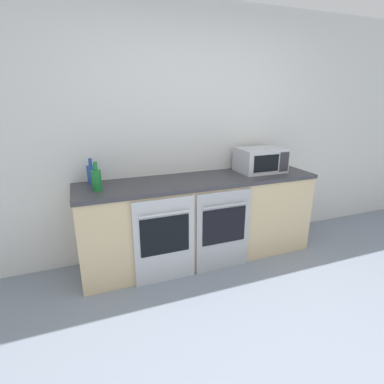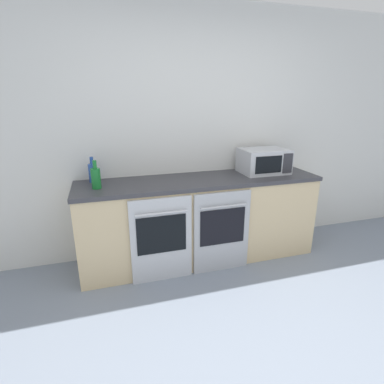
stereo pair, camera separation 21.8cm
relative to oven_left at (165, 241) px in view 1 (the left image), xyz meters
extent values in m
plane|color=gray|center=(0.48, -1.30, -0.42)|extent=(16.00, 16.00, 0.00)
cube|color=silver|center=(0.48, 0.64, 0.88)|extent=(10.00, 0.06, 2.60)
cube|color=#D1B789|center=(0.48, 0.31, 0.00)|extent=(2.46, 0.59, 0.85)
cube|color=#38383D|center=(0.48, 0.31, 0.45)|extent=(2.48, 0.62, 0.04)
cube|color=#B7BABF|center=(0.00, 0.00, -0.01)|extent=(0.57, 0.03, 0.83)
cube|color=black|center=(0.00, -0.02, 0.06)|extent=(0.46, 0.01, 0.37)
cylinder|color=#B7BABF|center=(0.00, -0.04, 0.28)|extent=(0.47, 0.02, 0.02)
cube|color=#A8AAAF|center=(0.60, 0.00, -0.01)|extent=(0.57, 0.03, 0.83)
cube|color=black|center=(0.60, -0.02, 0.06)|extent=(0.46, 0.01, 0.37)
cylinder|color=#A8AAAF|center=(0.60, -0.04, 0.28)|extent=(0.47, 0.02, 0.02)
cube|color=#B7BABF|center=(1.22, 0.37, 0.60)|extent=(0.50, 0.36, 0.26)
cube|color=black|center=(1.18, 0.18, 0.60)|extent=(0.30, 0.01, 0.18)
cube|color=#2D2D33|center=(1.40, 0.18, 0.60)|extent=(0.11, 0.01, 0.21)
cylinder|color=#234793|center=(-0.56, 0.50, 0.56)|extent=(0.08, 0.08, 0.18)
cylinder|color=#234793|center=(-0.56, 0.50, 0.68)|extent=(0.03, 0.03, 0.07)
cylinder|color=#19722D|center=(-0.53, 0.27, 0.56)|extent=(0.08, 0.08, 0.19)
cylinder|color=#19722D|center=(-0.53, 0.27, 0.69)|extent=(0.04, 0.04, 0.07)
camera|label=1|loc=(-0.66, -2.41, 1.27)|focal=28.00mm
camera|label=2|loc=(-0.45, -2.48, 1.27)|focal=28.00mm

